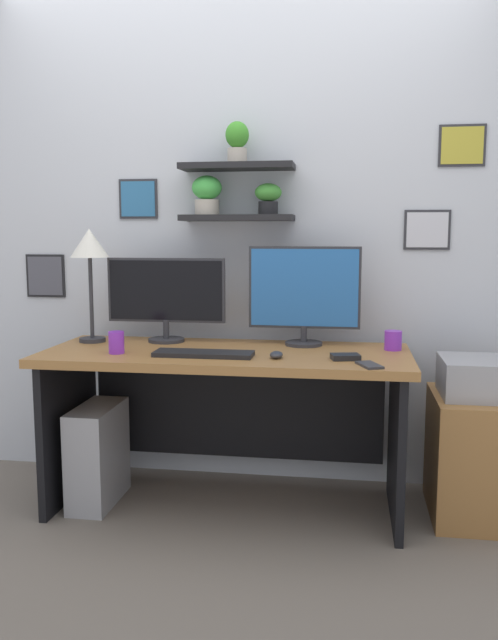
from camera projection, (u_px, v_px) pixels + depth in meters
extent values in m
plane|color=#70665B|center=(227.00, 506.00, 3.09)|extent=(8.00, 8.00, 0.00)
cube|color=silver|center=(241.00, 221.00, 3.34)|extent=(4.40, 0.04, 2.70)
cube|color=black|center=(237.00, 218.00, 3.22)|extent=(0.56, 0.20, 0.03)
cube|color=black|center=(237.00, 167.00, 3.19)|extent=(0.56, 0.20, 0.03)
cylinder|color=black|center=(268.00, 208.00, 3.19)|extent=(0.10, 0.10, 0.06)
ellipsoid|color=#409235|center=(268.00, 192.00, 3.18)|extent=(0.13, 0.13, 0.09)
cylinder|color=#B2A899|center=(207.00, 207.00, 3.24)|extent=(0.12, 0.12, 0.08)
ellipsoid|color=green|center=(207.00, 188.00, 3.22)|extent=(0.15, 0.15, 0.12)
cylinder|color=#B2A899|center=(237.00, 156.00, 3.18)|extent=(0.10, 0.10, 0.07)
ellipsoid|color=#3D912A|center=(237.00, 135.00, 3.17)|extent=(0.12, 0.12, 0.13)
cube|color=#2D2D33|center=(427.00, 230.00, 3.18)|extent=(0.22, 0.02, 0.19)
cube|color=silver|center=(427.00, 230.00, 3.18)|extent=(0.20, 0.00, 0.17)
cube|color=#2D2D33|center=(138.00, 199.00, 3.38)|extent=(0.21, 0.02, 0.20)
cube|color=teal|center=(138.00, 199.00, 3.38)|extent=(0.18, 0.00, 0.18)
cube|color=#2D2D33|center=(462.00, 146.00, 3.11)|extent=(0.22, 0.02, 0.20)
cube|color=gold|center=(462.00, 145.00, 3.10)|extent=(0.20, 0.00, 0.17)
cube|color=black|center=(330.00, 274.00, 3.28)|extent=(0.22, 0.02, 0.24)
cube|color=#4C4C56|center=(330.00, 274.00, 3.28)|extent=(0.19, 0.00, 0.21)
cube|color=black|center=(46.00, 276.00, 3.52)|extent=(0.22, 0.02, 0.23)
cube|color=#4C4C56|center=(45.00, 276.00, 3.51)|extent=(0.19, 0.00, 0.21)
cube|color=#9E6B38|center=(226.00, 355.00, 2.99)|extent=(1.68, 0.68, 0.04)
cube|color=black|center=(69.00, 426.00, 3.16)|extent=(0.04, 0.62, 0.71)
cube|color=black|center=(396.00, 442.00, 2.92)|extent=(0.04, 0.62, 0.71)
cube|color=black|center=(237.00, 409.00, 3.33)|extent=(1.48, 0.02, 0.50)
cylinder|color=#2D2D33|center=(166.00, 340.00, 3.25)|extent=(0.18, 0.18, 0.02)
cylinder|color=#2D2D33|center=(166.00, 329.00, 3.24)|extent=(0.03, 0.03, 0.09)
cube|color=#2D2D33|center=(166.00, 290.00, 3.22)|extent=(0.60, 0.02, 0.32)
cube|color=black|center=(165.00, 290.00, 3.21)|extent=(0.57, 0.00, 0.29)
cylinder|color=#2D2D33|center=(304.00, 344.00, 3.14)|extent=(0.18, 0.18, 0.02)
cylinder|color=#2D2D33|center=(304.00, 334.00, 3.14)|extent=(0.03, 0.03, 0.08)
cube|color=#2D2D33|center=(304.00, 288.00, 3.12)|extent=(0.54, 0.02, 0.39)
cube|color=#2866B2|center=(304.00, 288.00, 3.10)|extent=(0.51, 0.00, 0.37)
cube|color=black|center=(204.00, 354.00, 2.87)|extent=(0.44, 0.14, 0.02)
ellipsoid|color=#2D2D33|center=(276.00, 355.00, 2.81)|extent=(0.06, 0.09, 0.03)
cylinder|color=#2D2D33|center=(93.00, 340.00, 3.24)|extent=(0.13, 0.13, 0.02)
cylinder|color=#2D2D33|center=(91.00, 298.00, 3.21)|extent=(0.02, 0.02, 0.40)
cone|color=white|center=(89.00, 243.00, 3.18)|extent=(0.19, 0.19, 0.14)
cube|color=#2D2D33|center=(369.00, 365.00, 2.65)|extent=(0.12, 0.16, 0.01)
cylinder|color=purple|center=(393.00, 340.00, 3.01)|extent=(0.08, 0.08, 0.09)
cylinder|color=purple|center=(116.00, 342.00, 2.92)|extent=(0.07, 0.07, 0.10)
cube|color=black|center=(345.00, 357.00, 2.78)|extent=(0.13, 0.10, 0.02)
cube|color=#9E6B38|center=(481.00, 456.00, 2.95)|extent=(0.44, 0.50, 0.56)
cube|color=#9E9EA3|center=(484.00, 378.00, 2.90)|extent=(0.38, 0.34, 0.17)
cube|color=#99999E|center=(98.00, 454.00, 3.11)|extent=(0.18, 0.40, 0.47)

